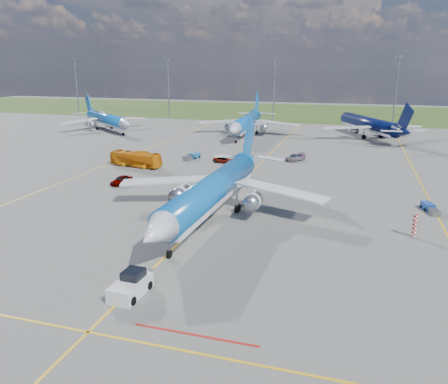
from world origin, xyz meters
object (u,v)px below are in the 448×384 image
(bg_jet_nw, at_px, (108,130))
(baggage_tug_w, at_px, (430,208))
(warning_post, at_px, (415,225))
(bg_jet_nnw, at_px, (246,135))
(pushback_tug, at_px, (131,285))
(service_car_c, at_px, (295,157))
(service_car_b, at_px, (224,160))
(main_airliner, at_px, (213,216))
(apron_bus, at_px, (136,159))
(bg_jet_n, at_px, (367,137))
(service_car_a, at_px, (121,180))
(baggage_tug_c, at_px, (192,157))

(bg_jet_nw, bearing_deg, baggage_tug_w, -85.50)
(warning_post, xyz_separation_m, bg_jet_nw, (-82.25, 67.85, -1.50))
(bg_jet_nw, bearing_deg, bg_jet_nnw, -48.55)
(pushback_tug, relative_size, service_car_c, 1.20)
(service_car_b, bearing_deg, warning_post, -121.52)
(bg_jet_nw, relative_size, main_airliner, 0.91)
(pushback_tug, relative_size, apron_bus, 0.56)
(bg_jet_n, distance_m, service_car_a, 77.79)
(main_airliner, bearing_deg, bg_jet_nw, 131.50)
(service_car_a, relative_size, baggage_tug_c, 0.87)
(bg_jet_nnw, xyz_separation_m, pushback_tug, (12.38, -92.17, 0.84))
(apron_bus, bearing_deg, pushback_tug, -142.51)
(baggage_tug_w, bearing_deg, bg_jet_nnw, 110.39)
(warning_post, distance_m, apron_bus, 55.16)
(bg_jet_nw, height_order, baggage_tug_w, bg_jet_nw)
(service_car_a, relative_size, service_car_b, 0.99)
(apron_bus, height_order, service_car_a, apron_bus)
(pushback_tug, bearing_deg, service_car_b, 100.62)
(bg_jet_nnw, bearing_deg, bg_jet_nw, -179.78)
(pushback_tug, distance_m, service_car_b, 55.18)
(warning_post, distance_m, bg_jet_nw, 106.64)
(bg_jet_n, height_order, baggage_tug_w, bg_jet_n)
(bg_jet_n, height_order, service_car_a, bg_jet_n)
(warning_post, bearing_deg, bg_jet_n, 93.05)
(main_airliner, relative_size, service_car_c, 8.15)
(service_car_c, xyz_separation_m, baggage_tug_c, (-21.80, -4.63, -0.24))
(baggage_tug_w, relative_size, baggage_tug_c, 0.90)
(bg_jet_nw, bearing_deg, main_airliner, -101.63)
(service_car_a, bearing_deg, warning_post, -2.35)
(service_car_a, bearing_deg, bg_jet_nnw, 94.58)
(main_airliner, bearing_deg, apron_bus, 136.46)
(main_airliner, height_order, service_car_c, main_airliner)
(service_car_c, distance_m, baggage_tug_w, 36.36)
(apron_bus, xyz_separation_m, service_car_a, (4.15, -13.11, -0.80))
(apron_bus, bearing_deg, warning_post, -106.07)
(bg_jet_nw, distance_m, service_car_b, 60.06)
(service_car_a, xyz_separation_m, service_car_c, (25.89, 27.95, -0.00))
(warning_post, distance_m, bg_jet_n, 77.40)
(service_car_c, bearing_deg, service_car_a, -99.20)
(bg_jet_nnw, bearing_deg, main_airliner, -82.64)
(service_car_c, distance_m, baggage_tug_c, 22.29)
(service_car_a, height_order, baggage_tug_c, service_car_a)
(bg_jet_n, xyz_separation_m, service_car_b, (-29.36, -44.46, 0.62))
(main_airliner, bearing_deg, baggage_tug_w, 21.94)
(bg_jet_nw, relative_size, baggage_tug_w, 8.44)
(main_airliner, height_order, baggage_tug_c, main_airliner)
(bg_jet_nw, xyz_separation_m, apron_bus, (32.79, -43.45, 1.55))
(main_airliner, bearing_deg, bg_jet_nnw, 101.73)
(warning_post, bearing_deg, bg_jet_nnw, 118.37)
(bg_jet_nnw, distance_m, apron_bus, 47.40)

